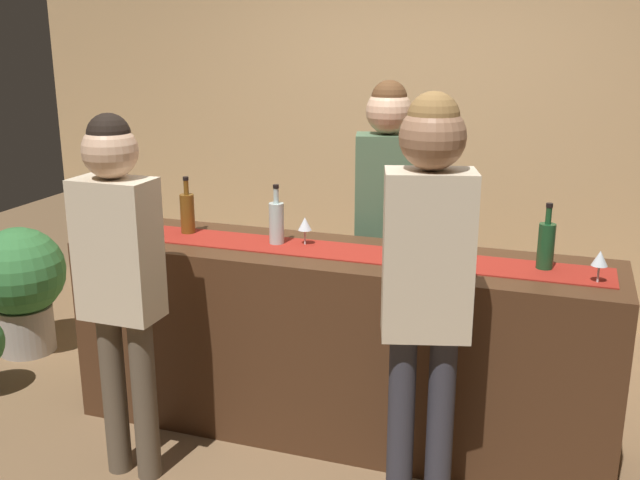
% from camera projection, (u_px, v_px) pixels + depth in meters
% --- Properties ---
extents(ground_plane, '(10.00, 10.00, 0.00)m').
position_uv_depth(ground_plane, '(337.00, 429.00, 3.80)').
color(ground_plane, brown).
extents(back_wall, '(6.00, 0.12, 2.90)m').
position_uv_depth(back_wall, '(420.00, 109.00, 5.13)').
color(back_wall, tan).
rests_on(back_wall, ground).
extents(bar_counter, '(2.65, 0.60, 0.96)m').
position_uv_depth(bar_counter, '(337.00, 343.00, 3.67)').
color(bar_counter, '#472B19').
rests_on(bar_counter, ground).
extents(counter_runner_cloth, '(2.52, 0.28, 0.01)m').
position_uv_depth(counter_runner_cloth, '(338.00, 251.00, 3.54)').
color(counter_runner_cloth, maroon).
rests_on(counter_runner_cloth, bar_counter).
extents(wine_bottle_amber, '(0.07, 0.07, 0.30)m').
position_uv_depth(wine_bottle_amber, '(187.00, 213.00, 3.82)').
color(wine_bottle_amber, brown).
rests_on(wine_bottle_amber, bar_counter).
extents(wine_bottle_green, '(0.07, 0.07, 0.30)m').
position_uv_depth(wine_bottle_green, '(546.00, 245.00, 3.25)').
color(wine_bottle_green, '#194723').
rests_on(wine_bottle_green, bar_counter).
extents(wine_bottle_clear, '(0.07, 0.07, 0.30)m').
position_uv_depth(wine_bottle_clear, '(276.00, 222.00, 3.63)').
color(wine_bottle_clear, '#B2C6C1').
rests_on(wine_bottle_clear, bar_counter).
extents(wine_glass_near_customer, '(0.07, 0.07, 0.14)m').
position_uv_depth(wine_glass_near_customer, '(142.00, 219.00, 3.72)').
color(wine_glass_near_customer, silver).
rests_on(wine_glass_near_customer, bar_counter).
extents(wine_glass_mid_counter, '(0.07, 0.07, 0.14)m').
position_uv_depth(wine_glass_mid_counter, '(305.00, 225.00, 3.61)').
color(wine_glass_mid_counter, silver).
rests_on(wine_glass_mid_counter, bar_counter).
extents(wine_glass_far_end, '(0.07, 0.07, 0.14)m').
position_uv_depth(wine_glass_far_end, '(600.00, 259.00, 3.07)').
color(wine_glass_far_end, silver).
rests_on(wine_glass_far_end, bar_counter).
extents(bartender, '(0.38, 0.28, 1.74)m').
position_uv_depth(bartender, '(387.00, 203.00, 4.00)').
color(bartender, '#26262B').
rests_on(bartender, ground).
extents(customer_sipping, '(0.38, 0.28, 1.78)m').
position_uv_depth(customer_sipping, '(427.00, 267.00, 2.82)').
color(customer_sipping, '#33333D').
rests_on(customer_sipping, ground).
extents(customer_browsing, '(0.34, 0.23, 1.67)m').
position_uv_depth(customer_browsing, '(119.00, 263.00, 3.15)').
color(customer_browsing, brown).
rests_on(customer_browsing, ground).
extents(potted_plant_tall, '(0.56, 0.56, 0.81)m').
position_uv_depth(potted_plant_tall, '(21.00, 281.00, 4.60)').
color(potted_plant_tall, '#9E9389').
rests_on(potted_plant_tall, ground).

